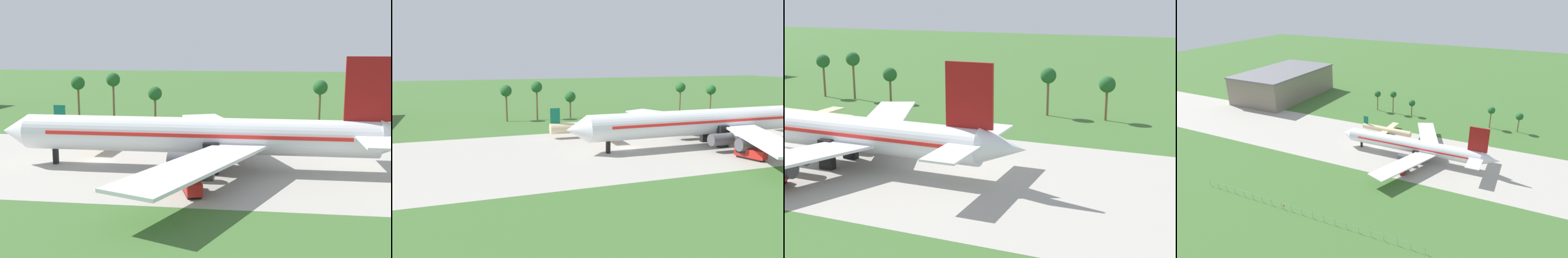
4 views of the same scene
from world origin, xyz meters
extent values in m
cylinder|color=white|center=(17.40, -2.77, 5.40)|extent=(55.56, 5.62, 5.62)
cone|color=white|center=(48.69, -2.77, 5.82)|extent=(7.03, 5.34, 5.34)
cube|color=red|center=(17.40, -2.77, 5.82)|extent=(47.22, 5.73, 0.56)
cube|color=maroon|center=(43.50, -2.77, 12.98)|extent=(7.31, 0.50, 9.56)
cube|color=white|center=(43.78, -2.77, 6.24)|extent=(5.06, 22.48, 0.30)
cube|color=white|center=(19.72, 12.32, 4.41)|extent=(18.09, 30.73, 0.44)
cylinder|color=#4C4C51|center=(16.79, -9.52, 2.75)|extent=(5.06, 2.53, 2.53)
cylinder|color=#4C4C51|center=(16.79, 3.97, 2.75)|extent=(5.06, 2.53, 2.53)
cylinder|color=#4C4C51|center=(19.07, 9.59, 2.75)|extent=(5.06, 2.53, 2.53)
cube|color=black|center=(20.18, -5.87, 2.42)|extent=(2.40, 1.20, 4.83)
cube|color=black|center=(20.18, 0.32, 2.42)|extent=(2.40, 1.20, 4.83)
cylinder|color=beige|center=(-1.50, 14.63, 2.52)|extent=(24.97, 3.59, 2.65)
cube|color=beige|center=(-1.50, 14.63, 2.26)|extent=(4.02, 22.50, 0.24)
cube|color=black|center=(-1.50, 14.63, 1.26)|extent=(1.29, 2.43, 2.52)
cylinder|color=brown|center=(0.12, 45.66, 3.27)|extent=(0.56, 0.56, 6.53)
sphere|color=#235B28|center=(0.12, 45.66, 7.13)|extent=(3.60, 3.60, 3.60)
cylinder|color=brown|center=(54.95, 45.66, 3.70)|extent=(0.56, 0.56, 7.40)
sphere|color=#235B28|center=(54.95, 45.66, 8.00)|extent=(3.60, 3.60, 3.60)
cylinder|color=brown|center=(41.72, 45.66, 4.31)|extent=(0.56, 0.56, 8.61)
sphere|color=#235B28|center=(41.72, 45.66, 9.21)|extent=(3.60, 3.60, 3.60)
cylinder|color=brown|center=(-10.96, 45.66, 5.00)|extent=(0.56, 0.56, 9.99)
sphere|color=#235B28|center=(-10.96, 45.66, 10.59)|extent=(3.60, 3.60, 3.60)
cylinder|color=brown|center=(-20.57, 45.66, 4.51)|extent=(0.56, 0.56, 9.02)
sphere|color=#235B28|center=(-20.57, 45.66, 9.62)|extent=(3.60, 3.60, 3.60)
camera|label=1|loc=(27.78, -77.81, 19.31)|focal=45.00mm
camera|label=2|loc=(-34.90, -74.13, 19.27)|focal=35.00mm
camera|label=3|loc=(74.26, -72.78, 27.00)|focal=50.00mm
camera|label=4|loc=(59.12, -127.20, 65.99)|focal=32.00mm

